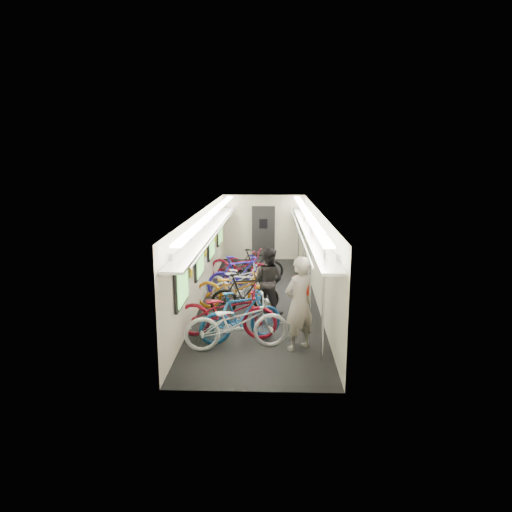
# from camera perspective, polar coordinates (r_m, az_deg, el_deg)

# --- Properties ---
(train_car_shell) EXTENTS (10.00, 10.00, 10.00)m
(train_car_shell) POSITION_cam_1_polar(r_m,az_deg,el_deg) (12.64, -1.07, 2.80)
(train_car_shell) COLOR black
(train_car_shell) RESTS_ON ground
(bicycle_0) EXTENTS (2.16, 1.13, 1.08)m
(bicycle_0) POSITION_cam_1_polar(r_m,az_deg,el_deg) (9.04, -2.42, -8.33)
(bicycle_0) COLOR silver
(bicycle_0) RESTS_ON ground
(bicycle_1) EXTENTS (1.84, 1.22, 1.08)m
(bicycle_1) POSITION_cam_1_polar(r_m,az_deg,el_deg) (9.40, -1.87, -7.51)
(bicycle_1) COLOR #174D8C
(bicycle_1) RESTS_ON ground
(bicycle_2) EXTENTS (2.18, 0.94, 1.12)m
(bicycle_2) POSITION_cam_1_polar(r_m,az_deg,el_deg) (9.59, -3.69, -7.00)
(bicycle_2) COLOR maroon
(bicycle_2) RESTS_ON ground
(bicycle_3) EXTENTS (1.76, 0.90, 1.02)m
(bicycle_3) POSITION_cam_1_polar(r_m,az_deg,el_deg) (11.01, -1.37, -4.72)
(bicycle_3) COLOR black
(bicycle_3) RESTS_ON ground
(bicycle_4) EXTENTS (2.16, 1.14, 1.08)m
(bicycle_4) POSITION_cam_1_polar(r_m,az_deg,el_deg) (11.28, -2.70, -4.16)
(bicycle_4) COLOR #BD6E11
(bicycle_4) RESTS_ON ground
(bicycle_5) EXTENTS (1.67, 0.73, 0.97)m
(bicycle_5) POSITION_cam_1_polar(r_m,az_deg,el_deg) (11.54, -1.68, -4.06)
(bicycle_5) COLOR silver
(bicycle_5) RESTS_ON ground
(bicycle_6) EXTENTS (1.85, 1.00, 0.93)m
(bicycle_6) POSITION_cam_1_polar(r_m,az_deg,el_deg) (12.44, -2.28, -2.98)
(bicycle_6) COLOR #BABBBF
(bicycle_6) RESTS_ON ground
(bicycle_7) EXTENTS (1.92, 1.26, 1.12)m
(bicycle_7) POSITION_cam_1_polar(r_m,az_deg,el_deg) (12.52, -2.03, -2.41)
(bicycle_7) COLOR #25199A
(bicycle_7) RESTS_ON ground
(bicycle_8) EXTENTS (2.16, 1.44, 1.07)m
(bicycle_8) POSITION_cam_1_polar(r_m,az_deg,el_deg) (13.71, -1.94, -1.24)
(bicycle_8) COLOR maroon
(bicycle_8) RESTS_ON ground
(bicycle_9) EXTENTS (1.68, 0.53, 1.00)m
(bicycle_9) POSITION_cam_1_polar(r_m,az_deg,el_deg) (13.98, 0.04, -1.12)
(bicycle_9) COLOR black
(bicycle_9) RESTS_ON ground
(passenger_near) EXTENTS (0.82, 0.76, 1.87)m
(passenger_near) POSITION_cam_1_polar(r_m,az_deg,el_deg) (8.93, 5.41, -5.95)
(passenger_near) COLOR gray
(passenger_near) RESTS_ON ground
(passenger_mid) EXTENTS (0.97, 0.89, 1.63)m
(passenger_mid) POSITION_cam_1_polar(r_m,az_deg,el_deg) (10.97, 1.51, -3.13)
(passenger_mid) COLOR black
(passenger_mid) RESTS_ON ground
(backpack) EXTENTS (0.28, 0.19, 0.38)m
(backpack) POSITION_cam_1_polar(r_m,az_deg,el_deg) (8.91, 5.72, -3.67)
(backpack) COLOR red
(backpack) RESTS_ON passenger_near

